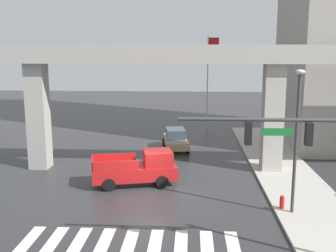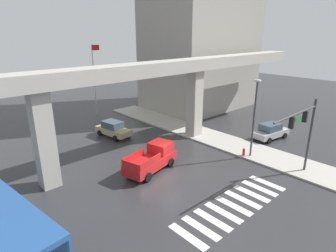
% 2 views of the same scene
% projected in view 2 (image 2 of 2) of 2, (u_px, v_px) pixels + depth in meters
% --- Properties ---
extents(ground_plane, '(120.00, 120.00, 0.00)m').
position_uv_depth(ground_plane, '(171.00, 174.00, 23.05)').
color(ground_plane, '#2D2D30').
extents(crosswalk_stripes, '(9.35, 2.80, 0.01)m').
position_uv_depth(crosswalk_stripes, '(233.00, 206.00, 18.78)').
color(crosswalk_stripes, silver).
rests_on(crosswalk_stripes, ground).
extents(elevated_overpass, '(50.77, 2.17, 8.49)m').
position_uv_depth(elevated_overpass, '(133.00, 79.00, 24.15)').
color(elevated_overpass, '#ADA89E').
rests_on(elevated_overpass, ground).
extents(sidewalk_east, '(4.00, 36.00, 0.15)m').
position_uv_depth(sidewalk_east, '(219.00, 140.00, 30.11)').
color(sidewalk_east, '#ADA89E').
rests_on(sidewalk_east, ground).
extents(pickup_truck, '(5.40, 3.04, 2.08)m').
position_uv_depth(pickup_truck, '(153.00, 159.00, 23.50)').
color(pickup_truck, red).
rests_on(pickup_truck, ground).
extents(sedan_silver, '(4.51, 2.42, 1.72)m').
position_uv_depth(sedan_silver, '(270.00, 131.00, 30.41)').
color(sedan_silver, '#A8AAAF').
rests_on(sedan_silver, ground).
extents(sedan_tan, '(2.41, 4.51, 1.72)m').
position_uv_depth(sedan_tan, '(113.00, 129.00, 31.13)').
color(sedan_tan, tan).
rests_on(sedan_tan, ground).
extents(traffic_signal_mast, '(6.49, 0.32, 6.20)m').
position_uv_depth(traffic_signal_mast, '(303.00, 126.00, 20.98)').
color(traffic_signal_mast, '#38383D').
rests_on(traffic_signal_mast, ground).
extents(street_lamp_near_corner, '(0.44, 0.70, 7.24)m').
position_uv_depth(street_lamp_near_corner, '(255.00, 110.00, 24.71)').
color(street_lamp_near_corner, '#38383D').
rests_on(street_lamp_near_corner, ground).
extents(fire_hydrant, '(0.24, 0.24, 0.85)m').
position_uv_depth(fire_hydrant, '(244.00, 152.00, 26.08)').
color(fire_hydrant, red).
rests_on(fire_hydrant, ground).
extents(flagpole, '(1.16, 0.12, 9.62)m').
position_uv_depth(flagpole, '(95.00, 75.00, 37.85)').
color(flagpole, silver).
rests_on(flagpole, ground).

